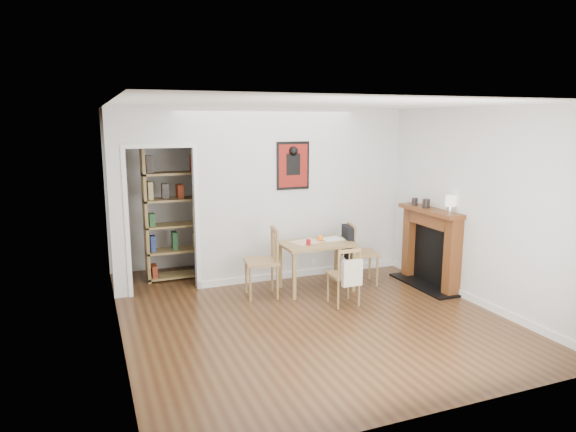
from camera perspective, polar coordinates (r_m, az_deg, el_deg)
name	(u,v)px	position (r m, az deg, el deg)	size (l,w,h in m)	color
ground	(303,310)	(6.76, 1.67, -10.39)	(5.20, 5.20, 0.00)	#4D3119
room_shell	(274,196)	(7.68, -1.55, 2.18)	(5.20, 5.20, 5.20)	silver
dining_table	(317,248)	(7.37, 3.20, -3.60)	(1.03, 0.65, 0.70)	olive
chair_left	(261,262)	(7.13, -2.98, -5.17)	(0.55, 0.55, 0.97)	#A3794C
chair_right	(361,252)	(7.76, 8.13, -4.04)	(0.60, 0.55, 0.92)	#A3794C
chair_front	(344,275)	(6.88, 6.25, -6.55)	(0.40, 0.45, 0.79)	#A3794C
bookshelf	(174,212)	(8.02, -12.60, 0.39)	(0.88, 0.35, 2.10)	olive
fireplace	(431,245)	(7.85, 15.61, -3.11)	(0.45, 1.25, 1.16)	brown
red_glass	(308,242)	(7.19, 2.29, -2.93)	(0.06, 0.06, 0.08)	maroon
orange_fruit	(320,238)	(7.44, 3.62, -2.45)	(0.09, 0.09, 0.09)	orange
placemat	(307,242)	(7.38, 2.08, -2.88)	(0.41, 0.31, 0.00)	beige
notebook	(332,239)	(7.55, 4.87, -2.56)	(0.31, 0.23, 0.02)	silver
mantel_lamp	(451,202)	(7.46, 17.62, 1.52)	(0.15, 0.15, 0.24)	silver
ceramic_jar_a	(426,203)	(7.77, 15.11, 1.37)	(0.11, 0.11, 0.13)	black
ceramic_jar_b	(415,202)	(7.96, 13.90, 1.57)	(0.09, 0.09, 0.11)	black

